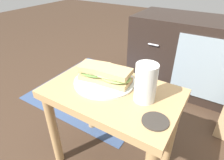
{
  "coord_description": "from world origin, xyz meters",
  "views": [
    {
      "loc": [
        0.34,
        -0.55,
        0.91
      ],
      "look_at": [
        -0.0,
        0.0,
        0.51
      ],
      "focal_mm": 30.34,
      "sensor_mm": 36.0,
      "label": 1
    }
  ],
  "objects_px": {
    "beer_glass": "(146,83)",
    "tv_cabinet": "(194,56)",
    "sandwich_front": "(94,71)",
    "coaster": "(155,121)",
    "sandwich_back": "(115,76)",
    "plate": "(105,81)"
  },
  "relations": [
    {
      "from": "beer_glass",
      "to": "tv_cabinet",
      "type": "bearing_deg",
      "value": 87.83
    },
    {
      "from": "sandwich_front",
      "to": "coaster",
      "type": "bearing_deg",
      "value": -18.56
    },
    {
      "from": "beer_glass",
      "to": "sandwich_front",
      "type": "bearing_deg",
      "value": 175.81
    },
    {
      "from": "coaster",
      "to": "beer_glass",
      "type": "bearing_deg",
      "value": 131.41
    },
    {
      "from": "beer_glass",
      "to": "sandwich_back",
      "type": "bearing_deg",
      "value": 169.7
    },
    {
      "from": "tv_cabinet",
      "to": "sandwich_front",
      "type": "distance_m",
      "value": 0.98
    },
    {
      "from": "plate",
      "to": "beer_glass",
      "type": "relative_size",
      "value": 1.78
    },
    {
      "from": "plate",
      "to": "beer_glass",
      "type": "xyz_separation_m",
      "value": [
        0.2,
        -0.02,
        0.07
      ]
    },
    {
      "from": "tv_cabinet",
      "to": "plate",
      "type": "bearing_deg",
      "value": -104.39
    },
    {
      "from": "coaster",
      "to": "tv_cabinet",
      "type": "bearing_deg",
      "value": 92.59
    },
    {
      "from": "tv_cabinet",
      "to": "coaster",
      "type": "distance_m",
      "value": 1.04
    },
    {
      "from": "plate",
      "to": "sandwich_front",
      "type": "xyz_separation_m",
      "value": [
        -0.05,
        -0.0,
        0.04
      ]
    },
    {
      "from": "plate",
      "to": "sandwich_back",
      "type": "height_order",
      "value": "sandwich_back"
    },
    {
      "from": "coaster",
      "to": "sandwich_back",
      "type": "bearing_deg",
      "value": 152.48
    },
    {
      "from": "sandwich_front",
      "to": "sandwich_back",
      "type": "xyz_separation_m",
      "value": [
        0.1,
        0.01,
        0.0
      ]
    },
    {
      "from": "tv_cabinet",
      "to": "plate",
      "type": "distance_m",
      "value": 0.96
    },
    {
      "from": "plate",
      "to": "sandwich_back",
      "type": "distance_m",
      "value": 0.06
    },
    {
      "from": "beer_glass",
      "to": "coaster",
      "type": "xyz_separation_m",
      "value": [
        0.08,
        -0.09,
        -0.07
      ]
    },
    {
      "from": "sandwich_front",
      "to": "coaster",
      "type": "height_order",
      "value": "sandwich_front"
    },
    {
      "from": "tv_cabinet",
      "to": "beer_glass",
      "type": "height_order",
      "value": "beer_glass"
    },
    {
      "from": "tv_cabinet",
      "to": "coaster",
      "type": "height_order",
      "value": "tv_cabinet"
    },
    {
      "from": "plate",
      "to": "beer_glass",
      "type": "distance_m",
      "value": 0.21
    }
  ]
}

